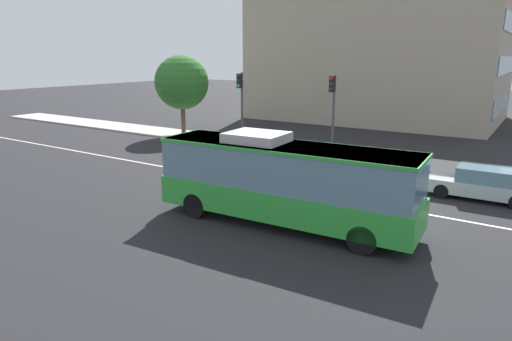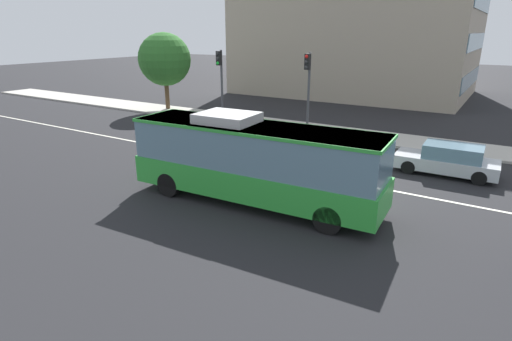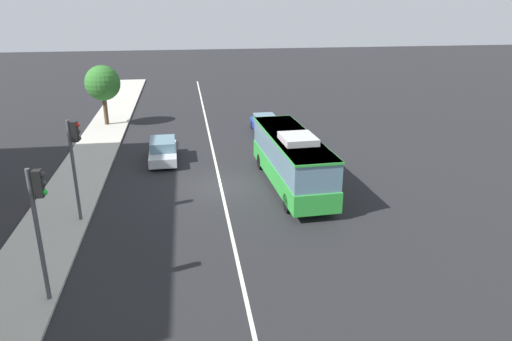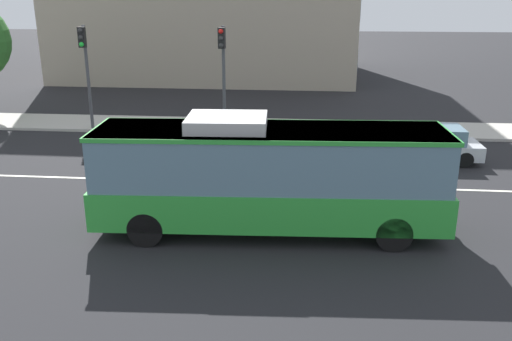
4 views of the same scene
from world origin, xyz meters
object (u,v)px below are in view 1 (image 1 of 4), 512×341
Objects in this scene: traffic_light_near_corner at (333,102)px; sedan_silver at (483,183)px; transit_bus at (284,179)px; street_tree_kerbside_centre at (182,83)px; traffic_light_mid_block at (241,97)px.

sedan_silver is at bearing 72.66° from traffic_light_near_corner.
transit_bus is at bearing 19.69° from traffic_light_near_corner.
traffic_light_near_corner is at bearing -22.99° from sedan_silver.
street_tree_kerbside_centre reaches higher than transit_bus.
traffic_light_mid_block is 0.81× the size of street_tree_kerbside_centre.
traffic_light_near_corner is 13.97m from street_tree_kerbside_centre.
traffic_light_mid_block is at bearing 128.37° from transit_bus.
traffic_light_mid_block is at bearing -13.53° from sedan_silver.
traffic_light_near_corner is at bearing 102.16° from transit_bus.
transit_bus is 11.77m from traffic_light_near_corner.
traffic_light_mid_block reaches higher than transit_bus.
traffic_light_near_corner is (-8.99, 3.65, 2.84)m from sedan_silver.
traffic_light_mid_block is at bearing -84.12° from traffic_light_near_corner.
transit_bus reaches higher than sedan_silver.
sedan_silver is (5.99, 7.59, -1.09)m from transit_bus.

